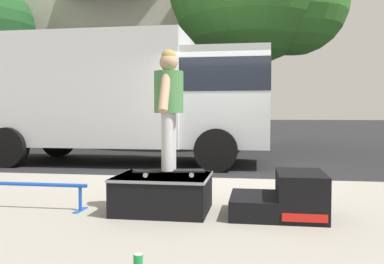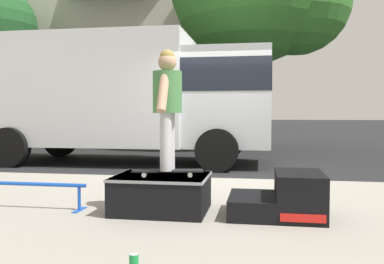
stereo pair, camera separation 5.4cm
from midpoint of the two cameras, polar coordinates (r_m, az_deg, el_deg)
name	(u,v)px [view 1 (the left image)]	position (r m, az deg, el deg)	size (l,w,h in m)	color
ground_plane	(218,180)	(7.50, 3.41, -6.71)	(140.00, 140.00, 0.00)	black
sidewalk_slab	(192,219)	(4.57, -0.30, -12.03)	(50.00, 5.00, 0.12)	gray
skate_box	(163,192)	(4.61, -4.42, -8.36)	(1.03, 0.83, 0.41)	black
kicker_ramp	(286,198)	(4.50, 12.62, -8.96)	(0.98, 0.78, 0.47)	black
grind_rail	(29,189)	(5.09, -22.08, -7.38)	(1.40, 0.28, 0.31)	blue
skateboard	(169,171)	(4.50, -3.58, -5.46)	(0.80, 0.34, 0.07)	black
skater_kid	(169,99)	(4.46, -3.61, 4.56)	(0.32, 0.67, 1.31)	silver
soda_can	(138,263)	(2.99, -8.06, -17.65)	(0.07, 0.07, 0.13)	#198C3F
box_truck	(125,93)	(10.09, -9.42, 5.35)	(6.91, 2.63, 3.05)	silver
house_behind	(137,51)	(20.39, -7.75, 11.14)	(9.54, 8.23, 8.40)	beige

